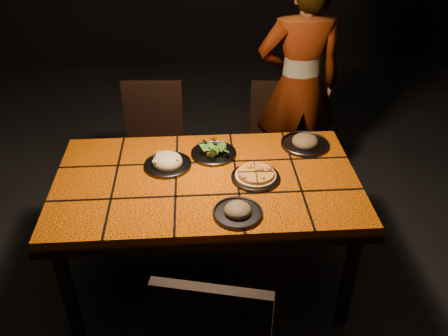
{
  "coord_description": "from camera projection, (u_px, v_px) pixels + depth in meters",
  "views": [
    {
      "loc": [
        -0.04,
        -2.04,
        2.2
      ],
      "look_at": [
        0.09,
        -0.02,
        0.82
      ],
      "focal_mm": 38.0,
      "sensor_mm": 36.0,
      "label": 1
    }
  ],
  "objects": [
    {
      "name": "chair_far_left",
      "position": [
        154.0,
        139.0,
        3.29
      ],
      "size": [
        0.43,
        0.43,
        0.9
      ],
      "rotation": [
        0.0,
        0.0,
        -0.06
      ],
      "color": "black",
      "rests_on": "ground"
    },
    {
      "name": "plate_salad",
      "position": [
        214.0,
        151.0,
        2.68
      ],
      "size": [
        0.26,
        0.26,
        0.07
      ],
      "color": "#3E3D43",
      "rests_on": "dining_table"
    },
    {
      "name": "plate_pizza",
      "position": [
        256.0,
        176.0,
        2.49
      ],
      "size": [
        0.26,
        0.26,
        0.04
      ],
      "color": "#3E3D43",
      "rests_on": "dining_table"
    },
    {
      "name": "plate_mushroom_a",
      "position": [
        238.0,
        211.0,
        2.24
      ],
      "size": [
        0.24,
        0.24,
        0.08
      ],
      "color": "#3E3D43",
      "rests_on": "dining_table"
    },
    {
      "name": "chair_far_right",
      "position": [
        276.0,
        134.0,
        3.42
      ],
      "size": [
        0.42,
        0.42,
        0.85
      ],
      "rotation": [
        0.0,
        0.0,
        -0.1
      ],
      "color": "black",
      "rests_on": "ground"
    },
    {
      "name": "diner",
      "position": [
        299.0,
        86.0,
        3.3
      ],
      "size": [
        0.61,
        0.41,
        1.64
      ],
      "primitive_type": "imported",
      "rotation": [
        0.0,
        0.0,
        3.16
      ],
      "color": "brown",
      "rests_on": "ground"
    },
    {
      "name": "room_shell",
      "position": [
        203.0,
        39.0,
        2.08
      ],
      "size": [
        6.04,
        7.04,
        3.08
      ],
      "color": "black",
      "rests_on": "ground"
    },
    {
      "name": "plate_mushroom_b",
      "position": [
        305.0,
        142.0,
        2.76
      ],
      "size": [
        0.28,
        0.28,
        0.09
      ],
      "color": "#3E3D43",
      "rests_on": "dining_table"
    },
    {
      "name": "plate_pasta",
      "position": [
        168.0,
        163.0,
        2.58
      ],
      "size": [
        0.26,
        0.26,
        0.09
      ],
      "color": "#3E3D43",
      "rests_on": "dining_table"
    },
    {
      "name": "dining_table",
      "position": [
        207.0,
        190.0,
        2.55
      ],
      "size": [
        1.62,
        0.92,
        0.75
      ],
      "color": "#D65B06",
      "rests_on": "ground"
    }
  ]
}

